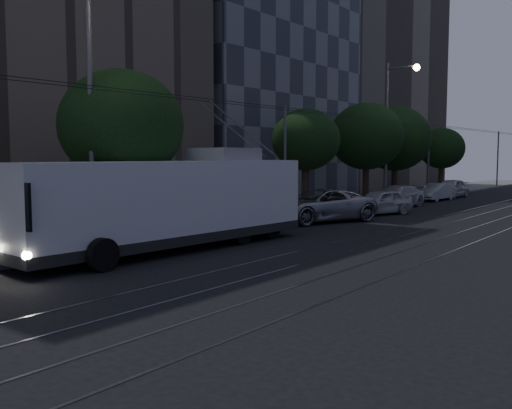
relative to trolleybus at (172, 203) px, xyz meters
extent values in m
plane|color=black|center=(3.63, -0.32, -1.74)|extent=(120.00, 120.00, 0.00)
cube|color=slate|center=(-3.87, 19.68, -1.67)|extent=(5.00, 90.00, 0.15)
cube|color=gray|center=(3.91, 19.68, -1.73)|extent=(0.08, 90.00, 0.02)
cube|color=gray|center=(5.35, 19.68, -1.73)|extent=(0.08, 90.00, 0.02)
cube|color=gray|center=(6.91, 19.68, -1.73)|extent=(0.08, 90.00, 0.02)
cylinder|color=black|center=(-0.22, 19.68, 3.86)|extent=(0.02, 90.00, 0.02)
cylinder|color=black|center=(0.48, 19.68, 3.86)|extent=(0.02, 90.00, 0.02)
cylinder|color=#5F5F62|center=(-1.67, 9.68, 1.26)|extent=(0.14, 0.14, 6.00)
cylinder|color=#5F5F62|center=(-1.67, 29.68, 1.26)|extent=(0.14, 0.14, 6.00)
cylinder|color=#5F5F62|center=(-1.67, 49.68, 1.26)|extent=(0.14, 0.14, 6.00)
cube|color=#353943|center=(-15.37, 21.68, 11.26)|extent=(14.00, 18.00, 26.00)
cube|color=gray|center=(-15.37, 41.68, 15.26)|extent=(14.00, 22.00, 34.00)
cube|color=#B9B9BB|center=(0.00, -0.17, 0.07)|extent=(3.32, 12.37, 2.91)
cube|color=black|center=(0.00, -0.17, -1.23)|extent=(3.36, 12.41, 0.36)
cube|color=black|center=(0.00, 0.34, 0.20)|extent=(3.23, 9.83, 1.07)
cube|color=black|center=(0.00, -6.26, 0.35)|extent=(2.30, 0.22, 1.33)
cube|color=black|center=(0.00, 5.92, 0.30)|extent=(2.10, 0.20, 1.02)
cube|color=#2AFF2F|center=(0.00, -6.26, 1.27)|extent=(1.63, 0.16, 0.33)
cube|color=gray|center=(0.00, 2.89, 1.78)|extent=(2.33, 2.37, 0.51)
sphere|color=white|center=(0.87, -6.31, -0.98)|extent=(0.27, 0.27, 0.27)
cylinder|color=#5F5F62|center=(-0.31, 3.96, 2.74)|extent=(0.06, 4.62, 2.29)
cylinder|color=#5F5F62|center=(0.31, 3.96, 2.74)|extent=(0.06, 4.62, 2.29)
cylinder|color=black|center=(-1.25, -4.09, -1.23)|extent=(0.31, 1.02, 1.02)
cylinder|color=black|center=(1.25, -4.09, -1.23)|extent=(0.31, 1.02, 1.02)
cylinder|color=black|center=(-1.25, 2.52, -1.23)|extent=(0.31, 1.02, 1.02)
cylinder|color=black|center=(1.25, 2.52, -1.23)|extent=(0.31, 1.02, 1.02)
cylinder|color=black|center=(-1.25, 4.48, -1.23)|extent=(0.31, 1.02, 1.02)
cylinder|color=black|center=(1.25, 4.48, -1.23)|extent=(0.31, 1.02, 1.02)
imported|color=#979A9E|center=(-0.33, 10.89, -0.89)|extent=(4.92, 6.76, 1.71)
imported|color=#B7B6BB|center=(0.61, 16.11, -1.00)|extent=(3.03, 4.65, 1.47)
imported|color=silver|center=(-0.58, 21.16, -1.02)|extent=(2.65, 5.19, 1.44)
imported|color=silver|center=(-0.50, 28.29, -1.08)|extent=(1.79, 4.12, 1.32)
imported|color=silver|center=(-0.59, 31.86, -0.96)|extent=(1.95, 4.60, 1.55)
cylinder|color=black|center=(-2.87, 0.07, -0.34)|extent=(0.44, 0.44, 2.80)
ellipsoid|color=black|center=(-2.87, 0.07, 2.90)|extent=(4.91, 4.91, 4.42)
cylinder|color=black|center=(-2.87, 13.52, -0.30)|extent=(0.44, 0.44, 2.88)
ellipsoid|color=black|center=(-2.87, 13.52, 2.63)|extent=(4.00, 4.00, 3.60)
cylinder|color=black|center=(-2.87, 21.23, -0.32)|extent=(0.44, 0.44, 2.85)
ellipsoid|color=black|center=(-2.87, 21.23, 3.02)|extent=(5.10, 5.10, 4.59)
cylinder|color=black|center=(-2.87, 25.96, -0.39)|extent=(0.44, 0.44, 2.70)
ellipsoid|color=black|center=(-2.87, 25.96, 2.97)|extent=(5.38, 5.38, 4.84)
cylinder|color=black|center=(-2.88, 35.96, -0.46)|extent=(0.44, 0.44, 2.56)
ellipsoid|color=black|center=(-2.88, 35.96, 2.34)|extent=(4.04, 4.04, 3.63)
cylinder|color=#5F5F62|center=(-2.17, -1.87, 2.95)|extent=(0.20, 0.20, 9.39)
cylinder|color=#5F5F62|center=(-1.57, 21.59, 3.08)|extent=(0.20, 0.20, 9.64)
cylinder|color=#5F5F62|center=(-0.51, 21.59, 7.52)|extent=(2.12, 0.12, 0.12)
sphere|color=#FFDC8C|center=(0.45, 21.59, 7.42)|extent=(0.44, 0.44, 0.44)
camera|label=1|loc=(15.18, -14.63, 1.76)|focal=40.00mm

